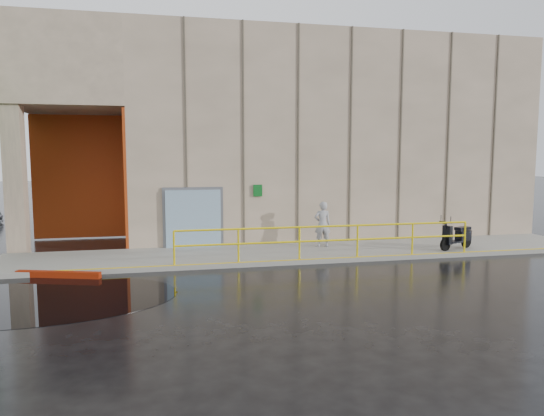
% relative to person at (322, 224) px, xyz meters
% --- Properties ---
extents(ground, '(120.00, 120.00, 0.00)m').
position_rel_person_xyz_m(ground, '(-4.64, -5.01, -0.95)').
color(ground, black).
rests_on(ground, ground).
extents(sidewalk, '(20.00, 3.00, 0.15)m').
position_rel_person_xyz_m(sidewalk, '(-0.64, -0.51, -0.87)').
color(sidewalk, gray).
rests_on(sidewalk, ground).
extents(building, '(20.00, 10.17, 8.00)m').
position_rel_person_xyz_m(building, '(0.46, 5.97, 3.26)').
color(building, gray).
rests_on(building, ground).
extents(guardrail, '(9.56, 0.06, 1.03)m').
position_rel_person_xyz_m(guardrail, '(-0.39, -1.86, -0.27)').
color(guardrail, yellow).
rests_on(guardrail, sidewalk).
extents(person, '(0.61, 0.42, 1.60)m').
position_rel_person_xyz_m(person, '(0.00, 0.00, 0.00)').
color(person, '#98989C').
rests_on(person, sidewalk).
extents(scooter, '(1.59, 0.99, 1.20)m').
position_rel_person_xyz_m(scooter, '(4.35, -1.41, -0.11)').
color(scooter, black).
rests_on(scooter, sidewalk).
extents(red_curb, '(2.34, 0.90, 0.18)m').
position_rel_person_xyz_m(red_curb, '(-8.27, -2.16, -0.86)').
color(red_curb, maroon).
rests_on(red_curb, ground).
extents(puddle, '(7.02, 4.50, 0.01)m').
position_rel_person_xyz_m(puddle, '(-8.51, -4.16, -0.94)').
color(puddle, black).
rests_on(puddle, ground).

